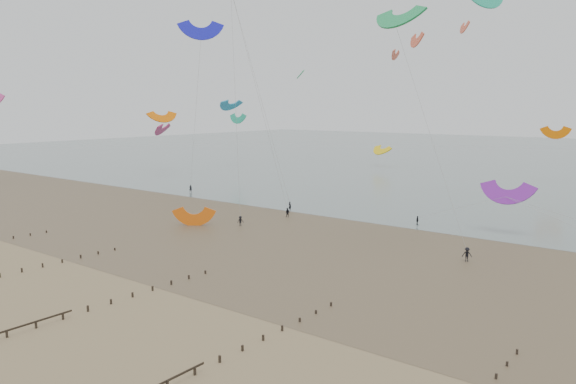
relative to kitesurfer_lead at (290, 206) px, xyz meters
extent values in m
plane|color=brown|center=(13.05, -50.80, -0.87)|extent=(500.00, 500.00, 0.00)
plane|color=#475654|center=(13.05, 149.20, -0.84)|extent=(500.00, 500.00, 0.00)
plane|color=#473A28|center=(13.05, -15.80, -0.85)|extent=(500.00, 500.00, 0.00)
ellipsoid|color=slate|center=(-4.95, -28.80, -0.86)|extent=(23.60, 14.36, 0.01)
ellipsoid|color=slate|center=(25.05, -12.80, -0.86)|extent=(33.64, 18.32, 0.01)
ellipsoid|color=slate|center=(-26.95, -10.80, -0.86)|extent=(26.95, 14.22, 0.01)
cube|color=black|center=(-18.95, -44.06, -0.67)|extent=(0.16, 0.16, 0.51)
cube|color=black|center=(-18.95, -41.43, -0.68)|extent=(0.16, 0.16, 0.48)
cube|color=black|center=(-18.95, -38.80, -0.69)|extent=(0.16, 0.16, 0.45)
cube|color=black|center=(-0.95, -54.59, -0.61)|extent=(0.16, 0.16, 0.62)
cube|color=black|center=(-0.95, -51.96, -0.62)|extent=(0.16, 0.16, 0.59)
cube|color=black|center=(-0.95, -49.33, -0.64)|extent=(0.16, 0.16, 0.57)
cube|color=black|center=(-0.95, -46.69, -0.65)|extent=(0.16, 0.16, 0.54)
cube|color=black|center=(-0.95, -44.06, -0.67)|extent=(0.16, 0.16, 0.51)
cube|color=black|center=(-0.95, -41.43, -0.68)|extent=(0.16, 0.16, 0.48)
cube|color=black|center=(-0.95, -38.80, -0.69)|extent=(0.16, 0.16, 0.45)
cube|color=black|center=(17.05, -62.48, -0.56)|extent=(0.16, 0.16, 0.71)
cube|color=black|center=(17.05, -59.85, -0.58)|extent=(0.16, 0.16, 0.68)
cube|color=black|center=(17.05, -57.22, -0.59)|extent=(0.16, 0.16, 0.65)
cube|color=black|center=(17.05, -54.59, -0.61)|extent=(0.16, 0.16, 0.62)
cube|color=black|center=(17.05, -51.96, -0.62)|extent=(0.16, 0.16, 0.59)
cube|color=black|center=(17.05, -49.33, -0.64)|extent=(0.16, 0.16, 0.57)
cube|color=black|center=(17.05, -46.69, -0.65)|extent=(0.16, 0.16, 0.54)
cube|color=black|center=(17.05, -44.06, -0.67)|extent=(0.16, 0.16, 0.51)
cube|color=black|center=(17.05, -41.43, -0.68)|extent=(0.16, 0.16, 0.48)
cube|color=black|center=(17.05, -38.80, -0.69)|extent=(0.16, 0.16, 0.45)
cube|color=black|center=(35.05, -57.22, -0.59)|extent=(0.16, 0.16, 0.65)
cube|color=black|center=(35.05, -54.59, -0.61)|extent=(0.16, 0.16, 0.62)
cube|color=black|center=(35.05, -51.96, -0.62)|extent=(0.16, 0.16, 0.59)
cube|color=black|center=(35.05, -49.33, -0.64)|extent=(0.16, 0.16, 0.57)
cube|color=black|center=(35.05, -46.69, -0.65)|extent=(0.16, 0.16, 0.54)
cube|color=black|center=(35.05, -44.06, -0.67)|extent=(0.16, 0.16, 0.51)
cube|color=black|center=(35.05, -41.43, -0.68)|extent=(0.16, 0.16, 0.48)
cube|color=black|center=(35.05, -38.80, -0.69)|extent=(0.16, 0.16, 0.45)
cube|color=black|center=(53.05, -44.06, -0.67)|extent=(0.16, 0.16, 0.51)
cube|color=black|center=(53.05, -41.43, -0.68)|extent=(0.16, 0.16, 0.48)
cube|color=black|center=(53.05, -38.80, -0.69)|extent=(0.16, 0.16, 0.45)
imported|color=black|center=(0.00, 0.00, 0.00)|extent=(0.67, 0.47, 1.74)
imported|color=black|center=(25.13, 2.64, -0.09)|extent=(0.49, 0.95, 1.55)
imported|color=black|center=(3.66, -5.45, -0.03)|extent=(0.96, 0.83, 1.68)
imported|color=black|center=(39.89, -14.34, 0.08)|extent=(1.40, 1.13, 1.90)
imported|color=black|center=(-32.72, 4.44, 0.00)|extent=(0.75, 0.74, 1.74)
imported|color=black|center=(2.00, -16.19, -0.02)|extent=(1.11, 1.27, 1.70)
camera|label=1|loc=(64.64, -84.04, 19.02)|focal=35.00mm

